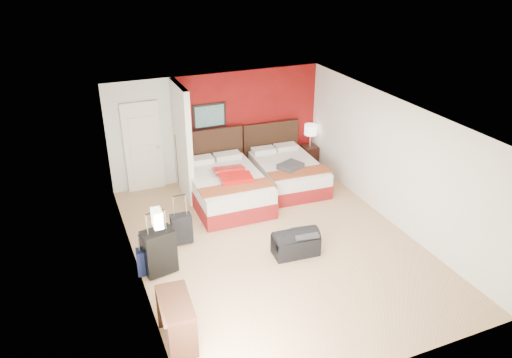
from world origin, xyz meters
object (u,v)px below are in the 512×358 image
suitcase_charcoal (182,230)px  suitcase_navy (147,263)px  nightstand (309,156)px  suitcase_black (159,253)px  desk (177,321)px  duffel_bag (296,244)px  bed_left (227,189)px  bed_right (288,174)px  red_suitcase_open (232,174)px  table_lamp (310,136)px

suitcase_charcoal → suitcase_navy: 1.07m
nightstand → suitcase_navy: 5.53m
suitcase_black → desk: 1.69m
nightstand → suitcase_charcoal: size_ratio=0.92×
duffel_bag → bed_left: bearing=106.3°
duffel_bag → desk: desk is taller
bed_right → red_suitcase_open: size_ratio=2.14×
desk → table_lamp: bearing=49.6°
red_suitcase_open → suitcase_navy: bearing=-133.2°
bed_right → desk: 5.27m
suitcase_charcoal → duffel_bag: (1.80, -1.14, -0.07)m
bed_left → duffel_bag: bearing=-77.1°
suitcase_charcoal → duffel_bag: suitcase_charcoal is taller
suitcase_black → duffel_bag: bearing=-20.0°
bed_left → bed_right: (1.58, 0.22, -0.03)m
suitcase_charcoal → suitcase_navy: (-0.79, -0.72, -0.05)m
bed_left → nightstand: bearing=23.4°
bed_left → nightstand: 2.78m
nightstand → desk: (-4.59, -4.69, 0.10)m
red_suitcase_open → nightstand: bearing=32.4°
bed_right → suitcase_charcoal: (-2.89, -1.41, -0.01)m
red_suitcase_open → nightstand: 2.76m
red_suitcase_open → desk: red_suitcase_open is taller
nightstand → table_lamp: size_ratio=0.92×
desk → suitcase_black: bearing=89.5°
suitcase_charcoal → nightstand: bearing=32.2°
table_lamp → suitcase_navy: table_lamp is taller
bed_left → red_suitcase_open: 0.40m
suitcase_charcoal → bed_right: bearing=28.2°
desk → red_suitcase_open: bearing=63.0°
duffel_bag → desk: 2.83m
bed_left → duffel_bag: (0.49, -2.33, -0.12)m
red_suitcase_open → suitcase_navy: (-2.20, -1.81, -0.47)m
bed_right → suitcase_black: (-3.46, -2.17, 0.11)m
table_lamp → suitcase_black: size_ratio=0.71×
nightstand → duffel_bag: 3.98m
bed_left → table_lamp: 2.82m
duffel_bag → red_suitcase_open: bearing=104.3°
table_lamp → nightstand: bearing=0.0°
nightstand → red_suitcase_open: bearing=-151.2°
duffel_bag → nightstand: bearing=62.8°
bed_right → suitcase_navy: bed_right is taller
nightstand → duffel_bag: size_ratio=0.64×
table_lamp → suitcase_charcoal: size_ratio=1.00×
nightstand → desk: size_ratio=0.60×
nightstand → suitcase_charcoal: suitcase_charcoal is taller
red_suitcase_open → suitcase_charcoal: (-1.41, -1.09, -0.42)m
red_suitcase_open → desk: bearing=-113.6°
bed_left → suitcase_charcoal: bearing=-136.5°
red_suitcase_open → table_lamp: 2.73m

